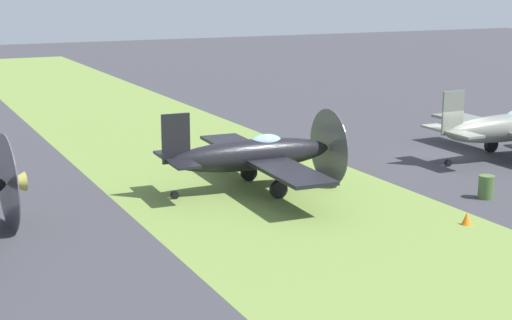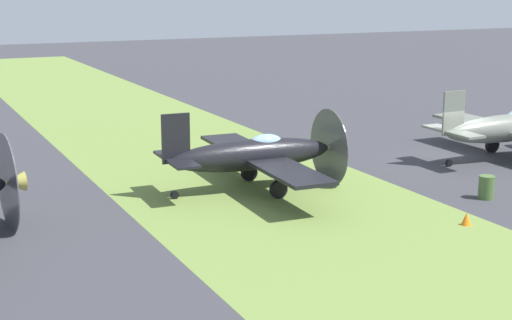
{
  "view_description": "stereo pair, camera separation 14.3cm",
  "coord_description": "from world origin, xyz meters",
  "px_view_note": "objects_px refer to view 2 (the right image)",
  "views": [
    {
      "loc": [
        27.18,
        -23.27,
        8.09
      ],
      "look_at": [
        0.86,
        -10.36,
        1.32
      ],
      "focal_mm": 54.13,
      "sensor_mm": 36.0,
      "label": 1
    },
    {
      "loc": [
        27.24,
        -23.14,
        8.09
      ],
      "look_at": [
        0.86,
        -10.36,
        1.32
      ],
      "focal_mm": 54.13,
      "sensor_mm": 36.0,
      "label": 2
    }
  ],
  "objects_px": {
    "airplane_lead": "(510,128)",
    "runway_marker_cone": "(466,219)",
    "airplane_wingman": "(255,154)",
    "fuel_drum": "(486,187)"
  },
  "relations": [
    {
      "from": "airplane_lead",
      "to": "runway_marker_cone",
      "type": "xyz_separation_m",
      "value": [
        7.01,
        -8.56,
        -1.27
      ]
    },
    {
      "from": "runway_marker_cone",
      "to": "airplane_lead",
      "type": "bearing_deg",
      "value": 129.34
    },
    {
      "from": "airplane_wingman",
      "to": "runway_marker_cone",
      "type": "relative_size",
      "value": 21.99
    },
    {
      "from": "airplane_wingman",
      "to": "fuel_drum",
      "type": "bearing_deg",
      "value": 58.29
    },
    {
      "from": "airplane_lead",
      "to": "fuel_drum",
      "type": "height_order",
      "value": "airplane_lead"
    },
    {
      "from": "airplane_lead",
      "to": "runway_marker_cone",
      "type": "bearing_deg",
      "value": -49.9
    },
    {
      "from": "fuel_drum",
      "to": "runway_marker_cone",
      "type": "distance_m",
      "value": 3.67
    },
    {
      "from": "fuel_drum",
      "to": "runway_marker_cone",
      "type": "xyz_separation_m",
      "value": [
        2.25,
        -2.9,
        -0.23
      ]
    },
    {
      "from": "airplane_lead",
      "to": "runway_marker_cone",
      "type": "height_order",
      "value": "airplane_lead"
    },
    {
      "from": "runway_marker_cone",
      "to": "fuel_drum",
      "type": "bearing_deg",
      "value": 127.86
    }
  ]
}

